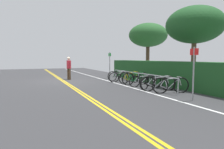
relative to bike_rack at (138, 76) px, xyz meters
name	(u,v)px	position (x,y,z in m)	size (l,w,h in m)	color
ground_plane	(63,81)	(-4.20, -3.65, -0.60)	(34.78, 12.25, 0.05)	#353538
centre_line_yellow_inner	(62,81)	(-4.20, -3.73, -0.57)	(31.30, 0.10, 0.00)	gold
centre_line_yellow_outer	(64,81)	(-4.20, -3.57, -0.57)	(31.30, 0.10, 0.00)	gold
bike_lane_stripe_white	(102,79)	(-4.20, -0.74, -0.57)	(31.30, 0.12, 0.00)	white
bike_rack	(138,76)	(0.00, 0.00, 0.00)	(6.59, 0.05, 0.75)	#9EA0A5
bicycle_0	(119,76)	(-2.82, 0.06, -0.23)	(0.46, 1.70, 0.73)	black
bicycle_1	(122,77)	(-1.91, -0.14, -0.24)	(0.52, 1.76, 0.72)	black
bicycle_2	(130,78)	(-1.19, 0.13, -0.22)	(0.46, 1.73, 0.77)	black
bicycle_3	(136,79)	(-0.42, 0.05, -0.21)	(0.46, 1.73, 0.78)	black
bicycle_4	(142,81)	(0.42, 0.01, -0.26)	(0.46, 1.66, 0.69)	black
bicycle_5	(151,82)	(1.21, 0.03, -0.25)	(0.62, 1.67, 0.70)	black
bicycle_6	(158,83)	(1.94, -0.04, -0.21)	(0.57, 1.80, 0.78)	black
bicycle_7	(171,85)	(2.69, 0.09, -0.21)	(0.60, 1.70, 0.78)	black
pedestrian	(69,67)	(-4.78, -3.10, 0.39)	(0.48, 0.32, 1.68)	#4C3826
sign_post_near	(110,63)	(-4.26, -0.04, 0.67)	(0.36, 0.07, 2.05)	gray
sign_post_far	(194,68)	(4.31, -0.23, 0.65)	(0.36, 0.06, 2.01)	gray
hedge_backdrop	(181,75)	(1.50, 1.80, 0.13)	(15.54, 1.15, 1.41)	#1C4C21
tree_near_left	(148,35)	(-4.99, 3.91, 3.01)	(3.37, 3.37, 4.65)	#473323
tree_mid	(195,25)	(1.44, 2.70, 2.83)	(3.14, 3.14, 4.45)	brown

